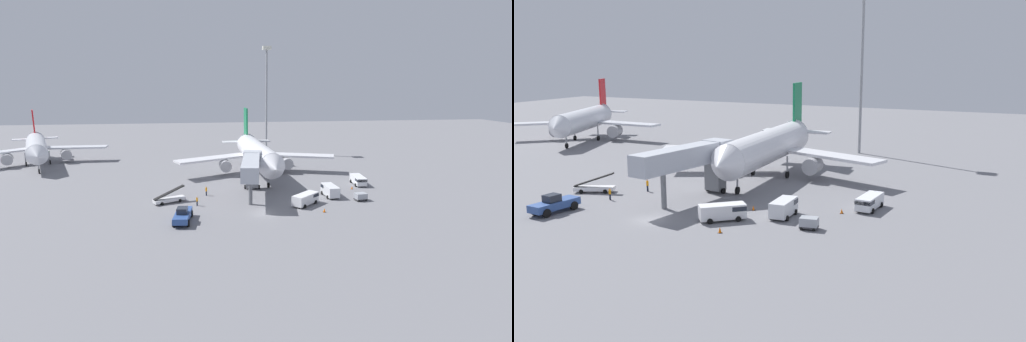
# 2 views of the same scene
# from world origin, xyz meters

# --- Properties ---
(ground_plane) EXTENTS (300.00, 300.00, 0.00)m
(ground_plane) POSITION_xyz_m (0.00, 0.00, 0.00)
(ground_plane) COLOR slate
(airplane_at_gate) EXTENTS (37.69, 36.80, 14.43)m
(airplane_at_gate) POSITION_xyz_m (2.49, 27.82, 5.02)
(airplane_at_gate) COLOR silver
(airplane_at_gate) RESTS_ON ground
(jet_bridge) EXTENTS (5.68, 17.22, 7.57)m
(jet_bridge) POSITION_xyz_m (-0.84, 10.15, 5.67)
(jet_bridge) COLOR #B2B7C1
(jet_bridge) RESTS_ON ground
(pushback_tug) EXTENTS (2.98, 6.60, 2.39)m
(pushback_tug) POSITION_xyz_m (-12.93, -2.36, 1.10)
(pushback_tug) COLOR #2D4C8E
(pushback_tug) RESTS_ON ground
(belt_loader_truck) EXTENTS (5.78, 4.00, 2.86)m
(belt_loader_truck) POSITION_xyz_m (-15.79, 8.00, 0.74)
(belt_loader_truck) COLOR white
(belt_loader_truck) RESTS_ON ground
(service_van_far_right) EXTENTS (5.46, 5.21, 2.01)m
(service_van_far_right) POSITION_xyz_m (8.00, 3.69, 1.16)
(service_van_far_right) COLOR white
(service_van_far_right) RESTS_ON ground
(service_van_outer_left) EXTENTS (2.51, 4.99, 2.13)m
(service_van_outer_left) POSITION_xyz_m (13.82, 8.30, 1.22)
(service_van_outer_left) COLOR silver
(service_van_outer_left) RESTS_ON ground
(service_van_rear_left) EXTENTS (2.58, 5.61, 1.83)m
(service_van_rear_left) POSITION_xyz_m (22.39, 15.78, 1.06)
(service_van_rear_left) COLOR white
(service_van_rear_left) RESTS_ON ground
(baggage_cart_mid_left) EXTENTS (2.24, 1.76, 1.38)m
(baggage_cart_mid_left) POSITION_xyz_m (18.47, 4.83, 0.77)
(baggage_cart_mid_left) COLOR #38383D
(baggage_cart_mid_left) RESTS_ON ground
(ground_crew_worker_foreground) EXTENTS (0.35, 0.35, 1.79)m
(ground_crew_worker_foreground) POSITION_xyz_m (-9.24, 11.70, 0.95)
(ground_crew_worker_foreground) COLOR #1E2333
(ground_crew_worker_foreground) RESTS_ON ground
(ground_crew_worker_midground) EXTENTS (0.41, 0.41, 1.67)m
(ground_crew_worker_midground) POSITION_xyz_m (-10.88, 5.56, 0.88)
(ground_crew_worker_midground) COLOR #1E2333
(ground_crew_worker_midground) RESTS_ON ground
(safety_cone_alpha) EXTENTS (0.42, 0.42, 0.64)m
(safety_cone_alpha) POSITION_xyz_m (19.80, 12.59, 0.32)
(safety_cone_alpha) COLOR black
(safety_cone_alpha) RESTS_ON ground
(safety_cone_bravo) EXTENTS (0.41, 0.41, 0.62)m
(safety_cone_bravo) POSITION_xyz_m (9.16, 9.22, 0.31)
(safety_cone_bravo) COLOR black
(safety_cone_bravo) RESTS_ON ground
(safety_cone_charlie) EXTENTS (0.44, 0.44, 0.68)m
(safety_cone_charlie) POSITION_xyz_m (10.01, -0.71, 0.33)
(safety_cone_charlie) COLOR black
(safety_cone_charlie) RESTS_ON ground
(airplane_background) EXTENTS (32.44, 31.59, 13.43)m
(airplane_background) POSITION_xyz_m (-51.97, 45.37, 4.76)
(airplane_background) COLOR silver
(airplane_background) RESTS_ON ground
(apron_light_mast) EXTENTS (2.40, 2.40, 31.03)m
(apron_light_mast) POSITION_xyz_m (9.15, 55.92, 20.90)
(apron_light_mast) COLOR #93969B
(apron_light_mast) RESTS_ON ground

